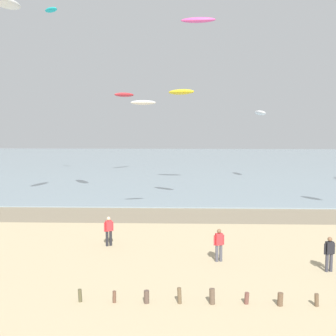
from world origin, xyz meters
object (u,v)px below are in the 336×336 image
Objects in this scene: person_nearest_camera at (219,244)px; kite_aloft_10 at (51,10)px; kite_aloft_6 at (181,92)px; kite_aloft_11 at (6,3)px; person_by_waterline at (329,253)px; kite_aloft_2 at (260,113)px; kite_aloft_4 at (198,20)px; kite_aloft_5 at (124,95)px; kite_aloft_0 at (143,103)px; person_trailing_behind at (109,230)px.

kite_aloft_10 is at bearing 120.78° from person_nearest_camera.
kite_aloft_6 is 0.81× the size of kite_aloft_11.
kite_aloft_2 reaches higher than person_by_waterline.
kite_aloft_4 reaches higher than kite_aloft_11.
kite_aloft_4 is 17.98m from kite_aloft_5.
kite_aloft_11 reaches higher than kite_aloft_6.
kite_aloft_0 is 5.79m from kite_aloft_6.
person_nearest_camera is at bearing -17.78° from kite_aloft_10.
kite_aloft_11 is at bearing -59.10° from kite_aloft_2.
kite_aloft_2 is 1.35× the size of kite_aloft_10.
kite_aloft_4 is at bearing 91.70° from person_nearest_camera.
person_trailing_behind is at bearing 160.01° from person_by_waterline.
kite_aloft_6 is (7.05, -19.40, -0.71)m from kite_aloft_5.
person_trailing_behind is 0.55× the size of kite_aloft_4.
person_trailing_behind is at bearing 48.14° from kite_aloft_5.
kite_aloft_4 is (4.09, 9.77, 7.56)m from kite_aloft_0.
kite_aloft_0 reaches higher than person_trailing_behind.
kite_aloft_5 is at bearing 87.30° from kite_aloft_10.
person_trailing_behind is at bearing 61.67° from kite_aloft_11.
kite_aloft_0 is 0.59× the size of kite_aloft_4.
kite_aloft_0 is at bearing 52.96° from kite_aloft_5.
person_trailing_behind is 22.84m from kite_aloft_4.
kite_aloft_5 is 12.97m from kite_aloft_10.
kite_aloft_2 is (11.33, 19.50, -0.53)m from kite_aloft_0.
kite_aloft_2 is 1.05× the size of kite_aloft_6.
kite_aloft_4 is (-7.24, -9.73, 8.09)m from kite_aloft_2.
kite_aloft_6 is at bearing -40.70° from kite_aloft_2.
kite_aloft_10 is at bearing 0.44° from kite_aloft_6.
person_by_waterline is at bearing 157.07° from kite_aloft_6.
person_nearest_camera is 1.00× the size of person_trailing_behind.
kite_aloft_2 is 16.69m from kite_aloft_5.
kite_aloft_2 is 16.93m from kite_aloft_6.
kite_aloft_0 is at bearing 77.14° from person_trailing_behind.
person_by_waterline is 0.94× the size of kite_aloft_0.
person_trailing_behind is 10.02m from kite_aloft_0.
kite_aloft_4 is at bearing 14.74° from kite_aloft_10.
person_by_waterline is 27.34m from kite_aloft_11.
kite_aloft_5 is (-15.77, 4.98, 2.25)m from kite_aloft_2.
person_by_waterline is at bearing 114.50° from kite_aloft_0.
person_by_waterline is 0.57× the size of kite_aloft_5.
person_trailing_behind is at bearing -35.78° from kite_aloft_2.
kite_aloft_0 is 0.87× the size of kite_aloft_10.
person_trailing_behind is (-11.31, 4.11, 0.00)m from person_by_waterline.
person_nearest_camera is 16.73m from kite_aloft_6.
kite_aloft_2 is 0.91× the size of kite_aloft_4.
kite_aloft_11 reaches higher than person_by_waterline.
kite_aloft_11 is (-9.93, 1.38, 7.12)m from kite_aloft_0.
kite_aloft_5 is (-8.53, 14.71, -5.84)m from kite_aloft_4.
kite_aloft_6 is 20.77m from kite_aloft_10.
person_by_waterline is 0.61× the size of kite_aloft_2.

